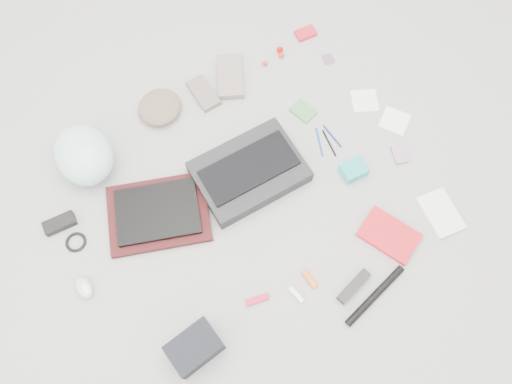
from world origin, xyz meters
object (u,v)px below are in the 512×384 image
camera_bag (195,348)px  accordion_wallet (353,170)px  laptop (157,212)px  book_red (389,235)px  bike_helmet (84,155)px  messenger_bag (249,172)px

camera_bag → accordion_wallet: size_ratio=1.78×
laptop → camera_bag: bearing=-82.0°
camera_bag → book_red: 0.87m
laptop → camera_bag: camera_bag is taller
laptop → accordion_wallet: 0.83m
bike_helmet → accordion_wallet: (0.93, -0.63, -0.06)m
laptop → bike_helmet: 0.39m
messenger_bag → accordion_wallet: 0.44m
camera_bag → accordion_wallet: bearing=11.6°
book_red → bike_helmet: bearing=110.4°
book_red → messenger_bag: bearing=99.4°
laptop → book_red: laptop is taller
laptop → book_red: bearing=-16.0°
accordion_wallet → bike_helmet: bearing=151.9°
laptop → book_red: 0.94m
messenger_bag → book_red: messenger_bag is taller
bike_helmet → camera_bag: bike_helmet is taller
camera_bag → book_red: camera_bag is taller
messenger_bag → laptop: 0.41m
messenger_bag → laptop: size_ratio=1.32×
camera_bag → accordion_wallet: (0.92, 0.27, -0.03)m
laptop → accordion_wallet: (0.79, -0.27, -0.01)m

